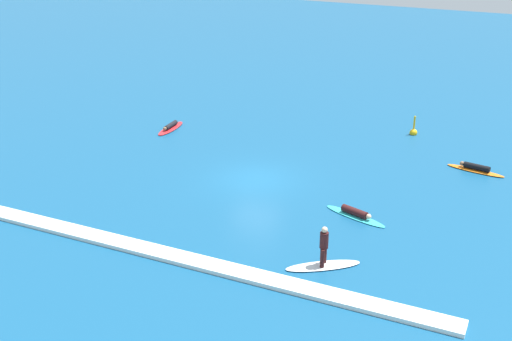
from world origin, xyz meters
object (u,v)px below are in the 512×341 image
object	(u,v)px
surfer_on_red_board	(170,127)
surfer_on_orange_board	(475,169)
surfer_on_white_board	(323,258)
marker_buoy	(413,132)
surfer_on_teal_board	(355,214)

from	to	relation	value
surfer_on_red_board	surfer_on_orange_board	bearing A→B (deg)	90.03
surfer_on_white_board	marker_buoy	xyz separation A→B (m)	(-0.18, 17.17, -0.25)
surfer_on_orange_board	surfer_on_red_board	bearing A→B (deg)	13.70
surfer_on_orange_board	marker_buoy	xyz separation A→B (m)	(-4.31, 4.48, 0.02)
marker_buoy	surfer_on_white_board	bearing A→B (deg)	-89.41
surfer_on_red_board	surfer_on_white_board	distance (m)	18.51
surfer_on_teal_board	marker_buoy	size ratio (longest dim) A/B	2.50
surfer_on_teal_board	marker_buoy	world-z (taller)	marker_buoy
surfer_on_red_board	surfer_on_white_board	world-z (taller)	surfer_on_white_board
surfer_on_teal_board	surfer_on_orange_board	distance (m)	8.99
marker_buoy	surfer_on_red_board	bearing A→B (deg)	-158.85
surfer_on_teal_board	surfer_on_white_board	size ratio (longest dim) A/B	1.12
surfer_on_red_board	marker_buoy	distance (m)	15.19
surfer_on_red_board	surfer_on_orange_board	distance (m)	18.51
surfer_on_orange_board	surfer_on_white_board	distance (m)	13.35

